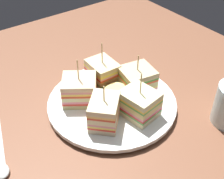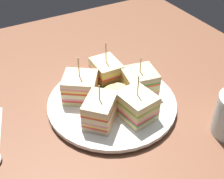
{
  "view_description": "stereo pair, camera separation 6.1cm",
  "coord_description": "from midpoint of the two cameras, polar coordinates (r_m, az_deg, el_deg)",
  "views": [
    {
      "loc": [
        -38.78,
        28.62,
        42.75
      ],
      "look_at": [
        0.0,
        0.0,
        4.49
      ],
      "focal_mm": 48.55,
      "sensor_mm": 36.0,
      "label": 1
    },
    {
      "loc": [
        -42.1,
        23.45,
        42.75
      ],
      "look_at": [
        0.0,
        0.0,
        4.49
      ],
      "focal_mm": 48.55,
      "sensor_mm": 36.0,
      "label": 2
    }
  ],
  "objects": [
    {
      "name": "sandwich_wedge_2",
      "position": [
        0.59,
        2.16,
        -2.78
      ],
      "size": [
        7.69,
        6.83,
        9.73
      ],
      "rotation": [
        0.0,
        0.0,
        6.44
      ],
      "color": "beige",
      "rests_on": "plate"
    },
    {
      "name": "sandwich_wedge_0",
      "position": [
        0.63,
        -8.89,
        -0.15
      ],
      "size": [
        9.02,
        9.18,
        9.92
      ],
      "rotation": [
        0.0,
        0.0,
        4.1
      ],
      "color": "beige",
      "rests_on": "plate"
    },
    {
      "name": "chip_pile",
      "position": [
        0.62,
        -2.55,
        -1.16
      ],
      "size": [
        6.34,
        7.31,
        3.25
      ],
      "color": "#E9C563",
      "rests_on": "plate"
    },
    {
      "name": "sandwich_wedge_1",
      "position": [
        0.57,
        -4.56,
        -4.34
      ],
      "size": [
        8.46,
        8.47,
        8.89
      ],
      "rotation": [
        0.0,
        0.0,
        5.49
      ],
      "color": "beige",
      "rests_on": "plate"
    },
    {
      "name": "ground_plane",
      "position": [
        0.65,
        -2.71,
        -3.84
      ],
      "size": [
        95.08,
        89.55,
        1.8
      ],
      "primitive_type": "cube",
      "color": "brown"
    },
    {
      "name": "plate",
      "position": [
        0.64,
        -2.76,
        -2.64
      ],
      "size": [
        26.95,
        26.95,
        1.49
      ],
      "color": "white",
      "rests_on": "ground_plane"
    },
    {
      "name": "sandwich_wedge_3",
      "position": [
        0.65,
        2.15,
        1.62
      ],
      "size": [
        7.45,
        7.9,
        8.66
      ],
      "rotation": [
        0.0,
        0.0,
        7.67
      ],
      "color": "beige",
      "rests_on": "plate"
    },
    {
      "name": "sandwich_wedge_4",
      "position": [
        0.67,
        -4.41,
        3.04
      ],
      "size": [
        7.01,
        5.51,
        10.15
      ],
      "rotation": [
        0.0,
        0.0,
        9.4
      ],
      "color": "#DCC687",
      "rests_on": "plate"
    },
    {
      "name": "spoon",
      "position": [
        0.58,
        -23.09,
        -12.24
      ],
      "size": [
        15.78,
        5.95,
        1.0
      ],
      "rotation": [
        0.0,
        0.0,
        2.87
      ],
      "color": "silver",
      "rests_on": "ground_plane"
    }
  ]
}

